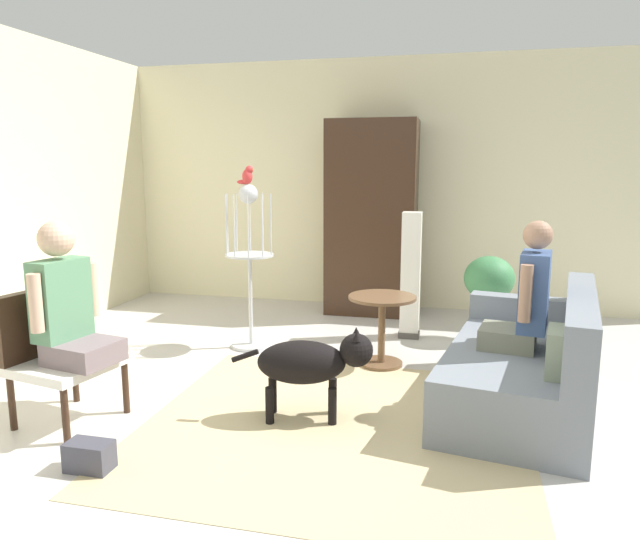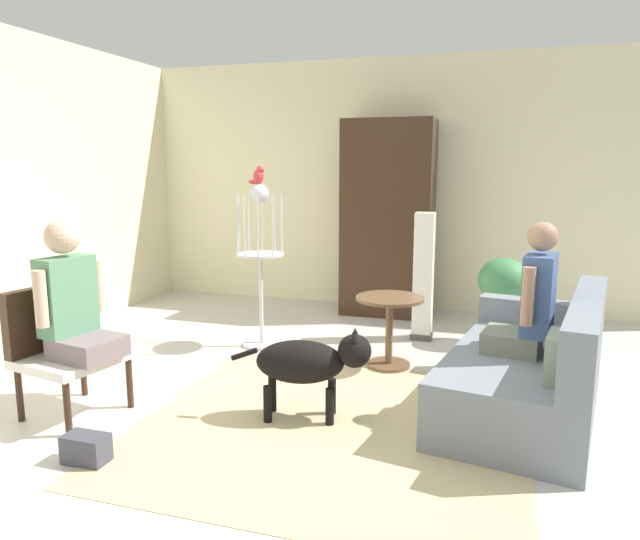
% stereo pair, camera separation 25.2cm
% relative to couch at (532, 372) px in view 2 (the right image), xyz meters
% --- Properties ---
extents(ground_plane, '(7.53, 7.53, 0.00)m').
position_rel_couch_xyz_m(ground_plane, '(-1.39, -0.35, -0.29)').
color(ground_plane, beige).
extents(back_wall, '(6.75, 0.12, 2.88)m').
position_rel_couch_xyz_m(back_wall, '(-1.39, 2.85, 1.15)').
color(back_wall, beige).
rests_on(back_wall, ground).
extents(area_rug, '(2.43, 2.35, 0.01)m').
position_rel_couch_xyz_m(area_rug, '(-1.23, -0.59, -0.29)').
color(area_rug, '#C6B284').
rests_on(area_rug, ground).
extents(couch, '(1.20, 1.86, 0.84)m').
position_rel_couch_xyz_m(couch, '(0.00, 0.00, 0.00)').
color(couch, slate).
rests_on(couch, ground).
extents(armchair, '(0.67, 0.70, 0.86)m').
position_rel_couch_xyz_m(armchair, '(-3.04, -0.90, 0.21)').
color(armchair, '#382316').
rests_on(armchair, ground).
extents(person_on_couch, '(0.48, 0.50, 0.88)m').
position_rel_couch_xyz_m(person_on_couch, '(-0.04, -0.02, 0.49)').
color(person_on_couch, slate).
extents(person_on_armchair, '(0.52, 0.51, 0.90)m').
position_rel_couch_xyz_m(person_on_armchair, '(-2.90, -0.93, 0.50)').
color(person_on_armchair, slate).
extents(round_end_table, '(0.56, 0.56, 0.60)m').
position_rel_couch_xyz_m(round_end_table, '(-1.09, 0.64, 0.09)').
color(round_end_table, brown).
rests_on(round_end_table, ground).
extents(dog, '(0.92, 0.40, 0.62)m').
position_rel_couch_xyz_m(dog, '(-1.41, -0.52, 0.10)').
color(dog, black).
rests_on(dog, ground).
extents(bird_cage_stand, '(0.44, 0.44, 1.50)m').
position_rel_couch_xyz_m(bird_cage_stand, '(-2.33, 0.87, 0.53)').
color(bird_cage_stand, silver).
rests_on(bird_cage_stand, ground).
extents(parrot, '(0.17, 0.10, 0.16)m').
position_rel_couch_xyz_m(parrot, '(-2.34, 0.87, 1.28)').
color(parrot, red).
rests_on(parrot, bird_cage_stand).
extents(potted_plant, '(0.47, 0.47, 0.82)m').
position_rel_couch_xyz_m(potted_plant, '(-0.20, 1.59, 0.24)').
color(potted_plant, beige).
rests_on(potted_plant, ground).
extents(column_lamp, '(0.20, 0.20, 1.23)m').
position_rel_couch_xyz_m(column_lamp, '(-0.93, 1.54, 0.31)').
color(column_lamp, '#4C4742').
rests_on(column_lamp, ground).
extents(armoire_cabinet, '(0.98, 0.56, 2.16)m').
position_rel_couch_xyz_m(armoire_cabinet, '(-1.45, 2.44, 0.79)').
color(armoire_cabinet, '#382316').
rests_on(armoire_cabinet, ground).
extents(handbag, '(0.25, 0.15, 0.16)m').
position_rel_couch_xyz_m(handbag, '(-2.43, -1.45, -0.21)').
color(handbag, '#3F3F4C').
rests_on(handbag, ground).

